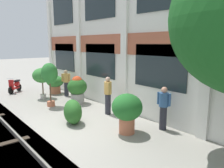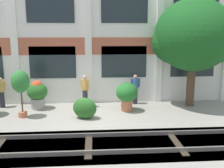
{
  "view_description": "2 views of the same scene",
  "coord_description": "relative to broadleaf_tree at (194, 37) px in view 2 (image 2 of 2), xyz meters",
  "views": [
    {
      "loc": [
        7.14,
        -4.02,
        3.13
      ],
      "look_at": [
        0.85,
        1.21,
        1.6
      ],
      "focal_mm": 35.0,
      "sensor_mm": 36.0,
      "label": 1
    },
    {
      "loc": [
        0.26,
        -11.36,
        3.96
      ],
      "look_at": [
        1.19,
        1.8,
        1.21
      ],
      "focal_mm": 42.0,
      "sensor_mm": 36.0,
      "label": 2
    }
  ],
  "objects": [
    {
      "name": "ground_plane",
      "position": [
        -5.34,
        -1.77,
        -3.58
      ],
      "size": [
        80.0,
        80.0,
        0.0
      ],
      "primitive_type": "plane",
      "color": "#9E998E"
    },
    {
      "name": "apartment_facade",
      "position": [
        -5.34,
        1.16,
        0.07
      ],
      "size": [
        15.61,
        0.64,
        7.32
      ],
      "color": "silver",
      "rests_on": "ground"
    },
    {
      "name": "rail_tracks",
      "position": [
        -5.34,
        -4.58,
        -3.71
      ],
      "size": [
        23.25,
        2.8,
        0.43
      ],
      "color": "#5B5449",
      "rests_on": "ground"
    },
    {
      "name": "broadleaf_tree",
      "position": [
        0.0,
        0.0,
        0.0
      ],
      "size": [
        4.16,
        3.96,
        5.52
      ],
      "color": "#4C3826",
      "rests_on": "ground"
    },
    {
      "name": "potted_plant_stone_basin",
      "position": [
        -3.46,
        -0.73,
        -2.72
      ],
      "size": [
        1.07,
        1.07,
        1.42
      ],
      "color": "#B76647",
      "rests_on": "ground"
    },
    {
      "name": "potted_plant_ribbed_drum",
      "position": [
        -7.94,
        -0.05,
        -2.76
      ],
      "size": [
        1.02,
        1.02,
        1.46
      ],
      "color": "gray",
      "rests_on": "ground"
    },
    {
      "name": "potted_plant_terracotta_small",
      "position": [
        -8.37,
        -1.34,
        -2.0
      ],
      "size": [
        0.81,
        0.81,
        2.18
      ],
      "color": "#B76647",
      "rests_on": "ground"
    },
    {
      "name": "resident_by_doorway",
      "position": [
        -5.54,
        0.09,
        -2.67
      ],
      "size": [
        0.46,
        0.34,
        1.69
      ],
      "rotation": [
        0.0,
        0.0,
        -2.14
      ],
      "color": "#282833",
      "rests_on": "ground"
    },
    {
      "name": "resident_watching_tracks",
      "position": [
        -9.83,
        0.32,
        -2.74
      ],
      "size": [
        0.35,
        0.45,
        1.57
      ],
      "rotation": [
        0.0,
        0.0,
        -0.63
      ],
      "color": "#282833",
      "rests_on": "ground"
    },
    {
      "name": "resident_near_plants",
      "position": [
        -2.85,
        0.52,
        -2.72
      ],
      "size": [
        0.52,
        0.34,
        1.6
      ],
      "rotation": [
        0.0,
        0.0,
        -1.38
      ],
      "color": "#282833",
      "rests_on": "ground"
    },
    {
      "name": "topiary_hedge",
      "position": [
        -5.51,
        -1.71,
        -3.1
      ],
      "size": [
        1.28,
        1.03,
        0.96
      ],
      "primitive_type": "ellipsoid",
      "rotation": [
        0.0,
        0.0,
        2.79
      ],
      "color": "#286023",
      "rests_on": "ground"
    }
  ]
}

